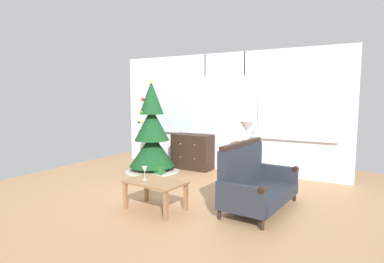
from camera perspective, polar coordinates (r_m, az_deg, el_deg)
The scene contains 11 objects.
ground_plane at distance 5.35m, azimuth -3.41°, elevation -11.26°, with size 6.76×6.76×0.00m, color #AD7F56.
back_wall_with_door at distance 6.95m, azimuth 5.84°, elevation 3.53°, with size 5.20×0.14×2.55m.
christmas_tree at distance 6.86m, azimuth -7.24°, elevation -1.10°, with size 1.18×1.18×2.01m.
dresser_cabinet at distance 7.07m, azimuth 0.09°, elevation -3.65°, with size 0.91×0.46×0.78m.
settee_sofa at distance 4.71m, azimuth 11.05°, elevation -9.05°, with size 0.83×1.48×0.96m.
side_table at distance 6.03m, azimuth 10.16°, elevation -4.35°, with size 0.50×0.48×0.72m.
table_lamp at distance 6.01m, azimuth 9.84°, elevation 0.39°, with size 0.28×0.28×0.44m.
flower_vase at distance 5.89m, azimuth 10.95°, elevation -1.40°, with size 0.11×0.10×0.35m.
coffee_table at distance 4.58m, azimuth -6.66°, elevation -9.65°, with size 0.89×0.61×0.42m.
wine_glass at distance 4.62m, azimuth -8.55°, elevation -6.92°, with size 0.08×0.08×0.20m.
gift_box at distance 6.61m, azimuth -5.87°, elevation -7.05°, with size 0.18×0.16×0.18m, color #266633.
Camera 1 is at (2.76, -4.29, 1.62)m, focal length 29.53 mm.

